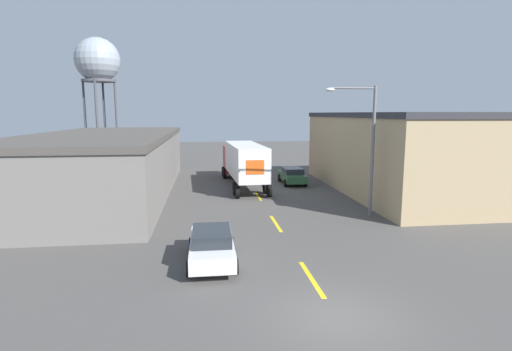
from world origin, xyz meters
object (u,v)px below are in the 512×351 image
(parked_car_right_far, at_px, (292,175))
(water_tower, at_px, (98,62))
(semi_truck, at_px, (243,160))
(street_lamp, at_px, (367,141))
(parked_car_left_near, at_px, (212,245))

(parked_car_right_far, bearing_deg, water_tower, 139.02)
(semi_truck, xyz_separation_m, street_lamp, (6.52, -11.69, 2.46))
(semi_truck, xyz_separation_m, parked_car_right_far, (4.58, 0.43, -1.49))
(parked_car_left_near, bearing_deg, semi_truck, 80.39)
(street_lamp, bearing_deg, parked_car_right_far, 99.11)
(parked_car_right_far, bearing_deg, street_lamp, -80.89)
(parked_car_left_near, height_order, water_tower, water_tower)
(parked_car_right_far, distance_m, water_tower, 30.48)
(parked_car_left_near, xyz_separation_m, water_tower, (-13.45, 37.19, 12.04))
(water_tower, distance_m, street_lamp, 39.08)
(semi_truck, bearing_deg, parked_car_left_near, -102.62)
(semi_truck, bearing_deg, water_tower, 128.38)
(water_tower, relative_size, street_lamp, 1.96)
(parked_car_right_far, bearing_deg, parked_car_left_near, -112.23)
(parked_car_left_near, xyz_separation_m, parked_car_right_far, (7.69, 18.82, 0.00))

